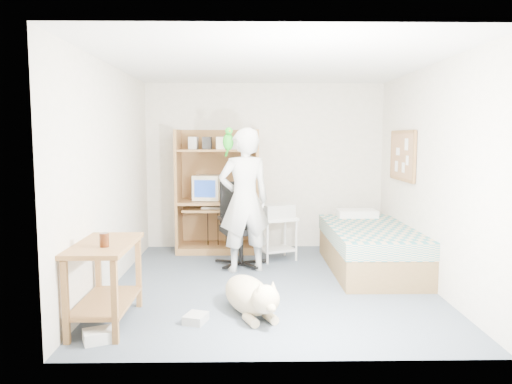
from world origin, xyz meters
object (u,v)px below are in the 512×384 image
(office_chair, at_px, (240,236))
(person, at_px, (244,200))
(side_desk, at_px, (105,271))
(printer_cart, at_px, (277,232))
(computer_hutch, at_px, (218,196))
(dog, at_px, (250,295))
(bed, at_px, (370,247))

(office_chair, bearing_deg, person, -94.39)
(side_desk, distance_m, printer_cart, 2.90)
(computer_hutch, relative_size, office_chair, 1.66)
(dog, bearing_deg, person, 70.13)
(person, xyz_separation_m, printer_cart, (0.44, 0.57, -0.51))
(office_chair, height_order, printer_cart, office_chair)
(printer_cart, bearing_deg, side_desk, -148.47)
(computer_hutch, relative_size, side_desk, 1.80)
(side_desk, xyz_separation_m, printer_cart, (1.69, 2.36, -0.10))
(computer_hutch, xyz_separation_m, side_desk, (-0.85, -2.94, -0.33))
(office_chair, bearing_deg, dog, -102.82)
(person, height_order, dog, person)
(computer_hutch, height_order, person, person)
(printer_cart, bearing_deg, office_chair, -175.55)
(computer_hutch, distance_m, person, 1.22)
(person, distance_m, dog, 1.73)
(dog, bearing_deg, side_desk, 167.44)
(bed, xyz_separation_m, office_chair, (-1.67, 0.28, 0.10))
(side_desk, xyz_separation_m, office_chair, (1.18, 2.10, -0.11))
(person, bearing_deg, office_chair, -94.39)
(office_chair, height_order, person, person)
(bed, bearing_deg, person, -179.07)
(side_desk, bearing_deg, office_chair, 60.62)
(dog, height_order, printer_cart, printer_cart)
(computer_hutch, xyz_separation_m, bed, (2.00, -1.12, -0.53))
(bed, xyz_separation_m, side_desk, (-2.85, -1.82, 0.21))
(computer_hutch, distance_m, bed, 2.35)
(office_chair, relative_size, person, 0.60)
(side_desk, bearing_deg, computer_hutch, 73.86)
(dog, bearing_deg, bed, 23.91)
(person, distance_m, printer_cart, 0.88)
(computer_hutch, height_order, dog, computer_hutch)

